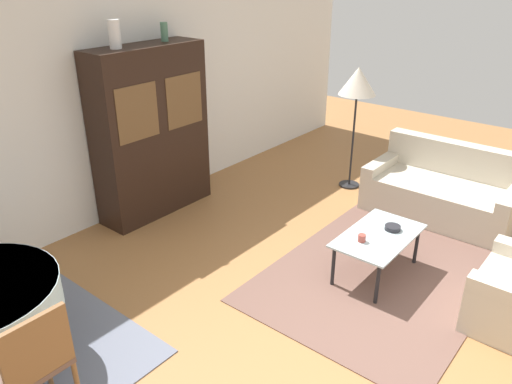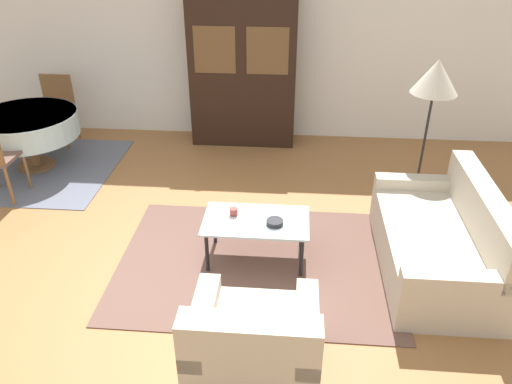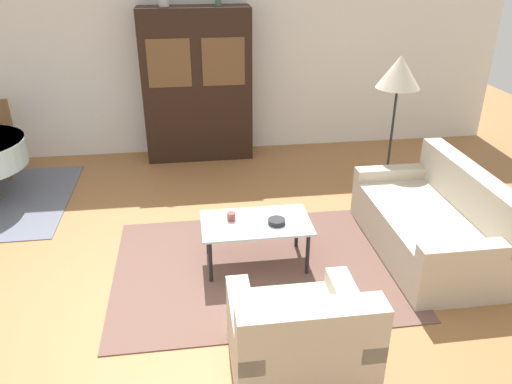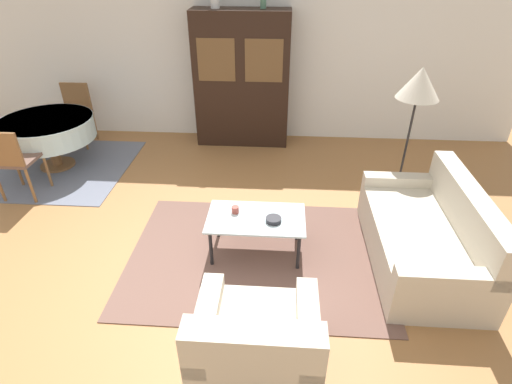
{
  "view_description": "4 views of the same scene",
  "coord_description": "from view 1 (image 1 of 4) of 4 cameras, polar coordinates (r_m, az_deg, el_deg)",
  "views": [
    {
      "loc": [
        -2.99,
        -1.2,
        2.86
      ],
      "look_at": [
        0.2,
        1.4,
        0.95
      ],
      "focal_mm": 35.0,
      "sensor_mm": 36.0,
      "label": 1
    },
    {
      "loc": [
        1.34,
        -3.35,
        2.99
      ],
      "look_at": [
        1.03,
        0.54,
        0.75
      ],
      "focal_mm": 35.0,
      "sensor_mm": 36.0,
      "label": 2
    },
    {
      "loc": [
        0.48,
        -3.36,
        2.67
      ],
      "look_at": [
        1.03,
        0.54,
        0.75
      ],
      "focal_mm": 35.0,
      "sensor_mm": 36.0,
      "label": 3
    },
    {
      "loc": [
        1.25,
        -2.73,
        2.79
      ],
      "look_at": [
        1.03,
        0.54,
        0.75
      ],
      "focal_mm": 28.0,
      "sensor_mm": 36.0,
      "label": 4
    }
  ],
  "objects": [
    {
      "name": "ground_plane",
      "position": [
        4.3,
        13.5,
        -17.57
      ],
      "size": [
        14.0,
        14.0,
        0.0
      ],
      "primitive_type": "plane",
      "color": "#9E6B3D"
    },
    {
      "name": "wall_back",
      "position": [
        5.88,
        -18.62,
        8.72
      ],
      "size": [
        10.0,
        0.06,
        2.7
      ],
      "color": "white",
      "rests_on": "ground_plane"
    },
    {
      "name": "area_rug",
      "position": [
        5.21,
        14.12,
        -9.19
      ],
      "size": [
        2.65,
        1.93,
        0.01
      ],
      "color": "brown",
      "rests_on": "ground_plane"
    },
    {
      "name": "couch",
      "position": [
        6.5,
        20.6,
        0.03
      ],
      "size": [
        0.94,
        1.73,
        0.85
      ],
      "rotation": [
        0.0,
        0.0,
        1.57
      ],
      "color": "beige",
      "rests_on": "ground_plane"
    },
    {
      "name": "coffee_table",
      "position": [
        5.01,
        13.8,
        -5.22
      ],
      "size": [
        0.99,
        0.58,
        0.44
      ],
      "color": "black",
      "rests_on": "area_rug"
    },
    {
      "name": "display_cabinet",
      "position": [
        6.09,
        -11.87,
        6.7
      ],
      "size": [
        1.44,
        0.47,
        2.02
      ],
      "color": "black",
      "rests_on": "ground_plane"
    },
    {
      "name": "dining_chair_near",
      "position": [
        3.61,
        -24.27,
        -17.29
      ],
      "size": [
        0.44,
        0.44,
        0.94
      ],
      "color": "brown",
      "rests_on": "dining_rug"
    },
    {
      "name": "floor_lamp",
      "position": [
        6.67,
        11.55,
        11.99
      ],
      "size": [
        0.48,
        0.48,
        1.64
      ],
      "color": "black",
      "rests_on": "ground_plane"
    },
    {
      "name": "cup",
      "position": [
        4.83,
        12.0,
        -5.17
      ],
      "size": [
        0.07,
        0.07,
        0.07
      ],
      "color": "#9E4238",
      "rests_on": "coffee_table"
    },
    {
      "name": "bowl",
      "position": [
        5.11,
        15.35,
        -3.96
      ],
      "size": [
        0.15,
        0.15,
        0.04
      ],
      "color": "#232328",
      "rests_on": "coffee_table"
    },
    {
      "name": "vase_tall",
      "position": [
        5.63,
        -15.87,
        16.96
      ],
      "size": [
        0.13,
        0.13,
        0.29
      ],
      "color": "white",
      "rests_on": "display_cabinet"
    },
    {
      "name": "vase_short",
      "position": [
        6.05,
        -10.44,
        17.56
      ],
      "size": [
        0.08,
        0.08,
        0.21
      ],
      "color": "#4C7A60",
      "rests_on": "display_cabinet"
    }
  ]
}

